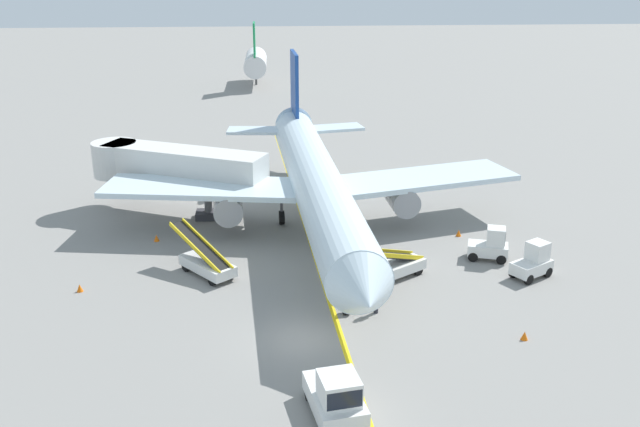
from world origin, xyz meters
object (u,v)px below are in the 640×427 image
at_px(safety_cone_nose_left, 459,233).
at_px(baggage_tug_near_wing, 533,262).
at_px(ground_crew_marshaller, 376,297).
at_px(safety_cone_nose_right, 156,238).
at_px(belt_loader_forward_hold, 206,262).
at_px(belt_loader_aft_hold, 393,265).
at_px(airliner, 316,182).
at_px(pushback_tug, 336,397).
at_px(baggage_tug_by_cargo_door, 491,245).
at_px(safety_cone_wingtip_left, 80,288).
at_px(safety_cone_wingtip_right, 524,336).
at_px(jet_bridge, 167,165).

bearing_deg(safety_cone_nose_left, baggage_tug_near_wing, -67.08).
distance_m(ground_crew_marshaller, safety_cone_nose_right, 16.80).
distance_m(belt_loader_forward_hold, belt_loader_aft_hold, 10.85).
relative_size(airliner, pushback_tug, 9.09).
distance_m(baggage_tug_by_cargo_door, safety_cone_nose_right, 21.30).
xyz_separation_m(safety_cone_nose_left, safety_cone_wingtip_left, (-23.05, -6.76, 0.00)).
xyz_separation_m(baggage_tug_near_wing, safety_cone_wingtip_left, (-25.79, -0.29, -0.71)).
bearing_deg(safety_cone_nose_left, pushback_tug, -117.14).
xyz_separation_m(airliner, safety_cone_wingtip_right, (9.29, -15.18, -3.20)).
relative_size(ground_crew_marshaller, safety_cone_nose_right, 3.86).
relative_size(jet_bridge, belt_loader_aft_hold, 2.65).
relative_size(baggage_tug_near_wing, safety_cone_wingtip_left, 6.19).
distance_m(belt_loader_forward_hold, ground_crew_marshaller, 10.68).
distance_m(pushback_tug, safety_cone_nose_left, 21.49).
bearing_deg(ground_crew_marshaller, belt_loader_aft_hold, 69.78).
height_order(safety_cone_nose_left, safety_cone_wingtip_left, same).
relative_size(pushback_tug, belt_loader_forward_hold, 0.84).
relative_size(jet_bridge, safety_cone_nose_right, 29.10).
distance_m(airliner, belt_loader_aft_hold, 9.14).
height_order(belt_loader_forward_hold, belt_loader_aft_hold, same).
bearing_deg(pushback_tug, airliner, 88.85).
bearing_deg(baggage_tug_near_wing, safety_cone_nose_right, 163.11).
bearing_deg(safety_cone_nose_left, safety_cone_wingtip_left, -163.66).
bearing_deg(baggage_tug_near_wing, jet_bridge, 151.34).
distance_m(belt_loader_forward_hold, safety_cone_nose_right, 6.51).
distance_m(belt_loader_aft_hold, safety_cone_nose_right, 15.88).
bearing_deg(safety_cone_nose_left, belt_loader_forward_hold, -163.06).
bearing_deg(ground_crew_marshaller, safety_cone_nose_left, 55.98).
height_order(belt_loader_forward_hold, safety_cone_wingtip_right, belt_loader_forward_hold).
bearing_deg(baggage_tug_by_cargo_door, safety_cone_nose_left, 103.93).
bearing_deg(pushback_tug, baggage_tug_by_cargo_door, 54.75).
relative_size(jet_bridge, safety_cone_wingtip_left, 29.10).
relative_size(baggage_tug_near_wing, baggage_tug_by_cargo_door, 1.02).
xyz_separation_m(jet_bridge, pushback_tug, (9.88, -24.90, -2.55)).
xyz_separation_m(jet_bridge, baggage_tug_near_wing, (22.42, -12.25, -2.62)).
bearing_deg(baggage_tug_near_wing, airliner, 146.07).
distance_m(jet_bridge, baggage_tug_by_cargo_door, 22.95).
bearing_deg(safety_cone_nose_right, safety_cone_wingtip_right, -35.07).
bearing_deg(safety_cone_nose_right, pushback_tug, -62.67).
height_order(baggage_tug_by_cargo_door, belt_loader_forward_hold, belt_loader_forward_hold).
relative_size(baggage_tug_near_wing, safety_cone_wingtip_right, 6.19).
bearing_deg(airliner, baggage_tug_by_cargo_door, -28.31).
distance_m(jet_bridge, belt_loader_forward_hold, 11.61).
height_order(baggage_tug_near_wing, safety_cone_nose_left, baggage_tug_near_wing).
distance_m(pushback_tug, safety_cone_nose_right, 21.98).
bearing_deg(jet_bridge, belt_loader_forward_hold, -71.95).
bearing_deg(jet_bridge, baggage_tug_by_cargo_door, -25.11).
distance_m(airliner, ground_crew_marshaller, 12.48).
height_order(baggage_tug_by_cargo_door, safety_cone_nose_right, baggage_tug_by_cargo_door).
bearing_deg(airliner, safety_cone_nose_right, -173.05).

